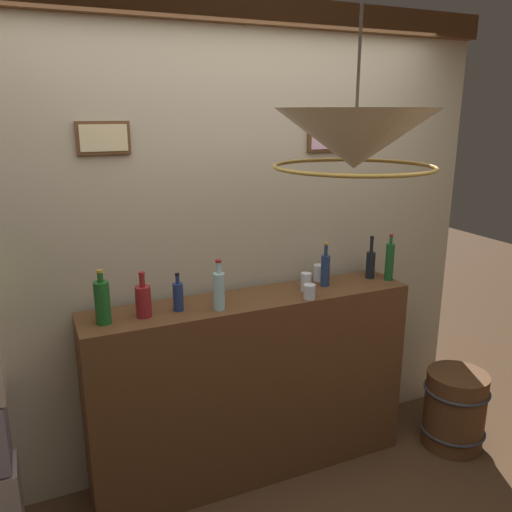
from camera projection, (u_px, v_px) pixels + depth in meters
name	position (u px, v px, depth m)	size (l,w,h in m)	color
panelled_rear_partition	(234.00, 232.00, 2.96)	(3.14, 0.15, 2.63)	#BCAD8E
bar_shelf_unit	(252.00, 387.00, 2.97)	(1.83, 0.35, 1.08)	brown
liquor_bottle_tequila	(143.00, 300.00, 2.55)	(0.08, 0.08, 0.23)	maroon
liquor_bottle_amaro	(325.00, 269.00, 3.00)	(0.05, 0.05, 0.26)	navy
liquor_bottle_gin	(219.00, 290.00, 2.64)	(0.06, 0.06, 0.26)	#A3D3D6
liquor_bottle_rye	(371.00, 263.00, 3.15)	(0.06, 0.06, 0.26)	black
liquor_bottle_whiskey	(390.00, 261.00, 3.10)	(0.05, 0.05, 0.28)	#175425
liquor_bottle_sherry	(102.00, 302.00, 2.46)	(0.07, 0.07, 0.27)	#195921
liquor_bottle_rum	(178.00, 296.00, 2.63)	(0.05, 0.05, 0.20)	navy
glass_tumbler_rocks	(306.00, 282.00, 2.93)	(0.06, 0.06, 0.10)	silver
glass_tumbler_highball	(320.00, 273.00, 3.11)	(0.07, 0.07, 0.10)	silver
glass_tumbler_shot	(309.00, 292.00, 2.81)	(0.06, 0.06, 0.08)	silver
pendant_lamp	(355.00, 140.00, 2.01)	(0.64, 0.64, 0.60)	#EFE5C6
wooden_barrel	(454.00, 409.00, 3.28)	(0.40, 0.40, 0.50)	brown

